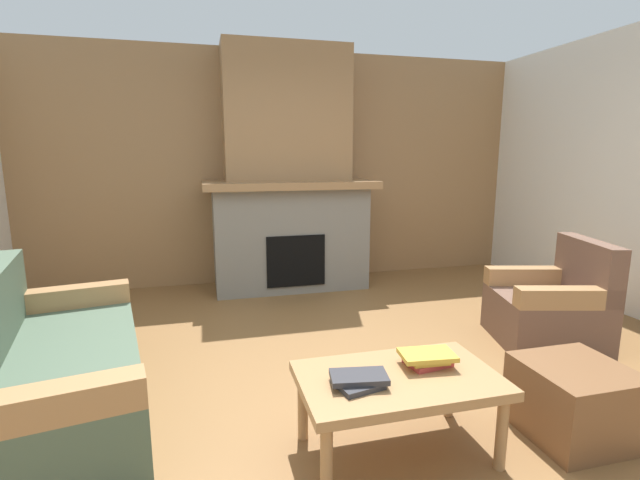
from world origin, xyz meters
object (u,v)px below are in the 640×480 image
fireplace (288,186)px  ottoman (574,401)px  armchair (551,307)px  coffee_table (398,385)px  couch (50,369)px

fireplace → ottoman: 3.53m
armchair → ottoman: bearing=-126.1°
fireplace → ottoman: (0.95, -3.25, -0.96)m
coffee_table → ottoman: 1.02m
armchair → coffee_table: size_ratio=0.93×
fireplace → coffee_table: 3.26m
fireplace → armchair: 2.91m
couch → ottoman: (2.82, -0.94, -0.09)m
couch → coffee_table: 2.00m
fireplace → ottoman: fireplace is taller
fireplace → coffee_table: fireplace is taller
couch → armchair: same height
couch → ottoman: bearing=-18.4°
coffee_table → ottoman: (1.00, -0.10, -0.18)m
ottoman → coffee_table: bearing=174.5°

